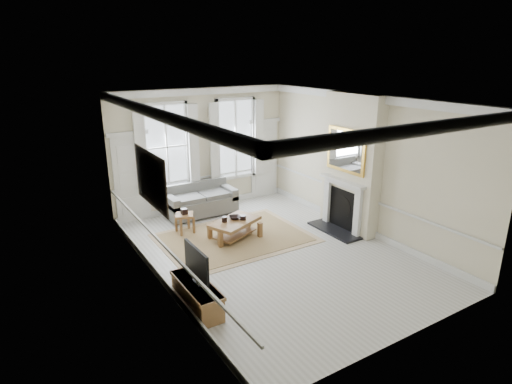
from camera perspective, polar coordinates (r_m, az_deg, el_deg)
floor at (r=9.71m, az=2.26°, el=-8.10°), size 7.20×7.20×0.00m
ceiling at (r=8.76m, az=2.54°, el=12.29°), size 7.20×7.20×0.00m
back_wall at (r=12.14m, az=-7.21°, el=5.64°), size 5.20×0.00×5.20m
left_wall at (r=7.99m, az=-13.26°, el=-1.25°), size 0.00×7.20×7.20m
right_wall at (r=10.72m, az=14.01°, el=3.59°), size 0.00×7.20×7.20m
window_left at (r=11.67m, az=-11.85°, el=5.91°), size 1.26×0.20×2.20m
window_right at (r=12.52m, az=-2.76°, el=7.08°), size 1.26×0.20×2.20m
door_left at (r=11.57m, az=-16.27°, el=1.62°), size 0.90×0.08×2.30m
door_right at (r=13.19m, az=1.08°, el=4.32°), size 0.90×0.08×2.30m
painting at (r=8.17m, az=-13.85°, el=1.71°), size 0.05×1.66×1.06m
chimney_breast at (r=10.73m, az=12.59°, el=3.71°), size 0.35×1.70×3.38m
hearth at (r=10.98m, az=10.40°, el=-5.05°), size 0.55×1.50×0.05m
fireplace at (r=10.86m, az=11.39°, el=-1.38°), size 0.21×1.45×1.33m
mirror at (r=10.51m, az=11.87°, el=5.42°), size 0.06×1.26×1.06m
sofa at (r=11.93m, az=-7.52°, el=-1.27°), size 1.91×0.93×0.87m
side_table at (r=10.71m, az=-9.51°, el=-3.45°), size 0.55×0.55×0.51m
rug at (r=10.43m, az=-2.81°, el=-6.11°), size 3.50×2.60×0.02m
coffee_table at (r=10.28m, az=-2.84°, el=-4.23°), size 1.42×1.15×0.46m
ceramic_pot_a at (r=10.16m, az=-4.22°, el=-3.65°), size 0.13×0.13×0.13m
ceramic_pot_b at (r=10.28m, az=-1.74°, el=-3.42°), size 0.15×0.15×0.10m
bowl at (r=10.34m, az=-2.87°, el=-3.40°), size 0.37×0.37×0.07m
tv_stand at (r=7.76m, az=-7.88°, el=-13.52°), size 0.42×1.32×0.47m
tv at (r=7.46m, az=-7.93°, el=-9.34°), size 0.08×0.90×0.68m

